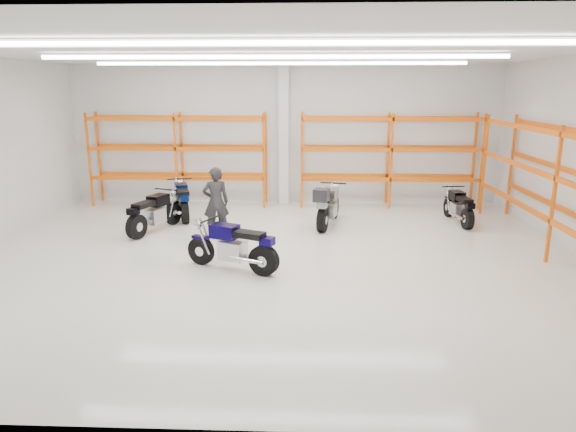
{
  "coord_description": "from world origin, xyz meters",
  "views": [
    {
      "loc": [
        0.8,
        -10.99,
        3.75
      ],
      "look_at": [
        0.34,
        0.5,
        0.87
      ],
      "focal_mm": 32.0,
      "sensor_mm": 36.0,
      "label": 1
    }
  ],
  "objects_px": {
    "motorcycle_back_b": "(182,201)",
    "motorcycle_back_d": "(459,208)",
    "motorcycle_back_c": "(327,206)",
    "standing_man": "(216,202)",
    "motorcycle_back_a": "(153,214)",
    "structural_column": "(284,135)",
    "motorcycle_main": "(235,248)"
  },
  "relations": [
    {
      "from": "motorcycle_back_b",
      "to": "motorcycle_back_d",
      "type": "bearing_deg",
      "value": -2.51
    },
    {
      "from": "motorcycle_back_c",
      "to": "standing_man",
      "type": "xyz_separation_m",
      "value": [
        -2.89,
        -1.09,
        0.33
      ]
    },
    {
      "from": "motorcycle_back_a",
      "to": "motorcycle_back_c",
      "type": "bearing_deg",
      "value": 9.43
    },
    {
      "from": "motorcycle_back_a",
      "to": "motorcycle_back_c",
      "type": "distance_m",
      "value": 4.71
    },
    {
      "from": "motorcycle_back_c",
      "to": "standing_man",
      "type": "height_order",
      "value": "standing_man"
    },
    {
      "from": "motorcycle_back_a",
      "to": "structural_column",
      "type": "xyz_separation_m",
      "value": [
        3.31,
        3.77,
        1.75
      ]
    },
    {
      "from": "motorcycle_main",
      "to": "motorcycle_back_d",
      "type": "relative_size",
      "value": 1.03
    },
    {
      "from": "motorcycle_back_c",
      "to": "structural_column",
      "type": "distance_m",
      "value": 3.68
    },
    {
      "from": "motorcycle_back_d",
      "to": "standing_man",
      "type": "relative_size",
      "value": 1.1
    },
    {
      "from": "motorcycle_back_b",
      "to": "standing_man",
      "type": "bearing_deg",
      "value": -54.7
    },
    {
      "from": "motorcycle_back_c",
      "to": "motorcycle_back_d",
      "type": "relative_size",
      "value": 1.17
    },
    {
      "from": "motorcycle_back_d",
      "to": "structural_column",
      "type": "distance_m",
      "value": 5.95
    },
    {
      "from": "structural_column",
      "to": "motorcycle_back_a",
      "type": "bearing_deg",
      "value": -131.29
    },
    {
      "from": "motorcycle_back_b",
      "to": "motorcycle_back_c",
      "type": "distance_m",
      "value": 4.33
    },
    {
      "from": "motorcycle_main",
      "to": "standing_man",
      "type": "xyz_separation_m",
      "value": [
        -0.85,
        2.54,
        0.41
      ]
    },
    {
      "from": "motorcycle_back_b",
      "to": "motorcycle_back_d",
      "type": "distance_m",
      "value": 7.99
    },
    {
      "from": "motorcycle_back_d",
      "to": "standing_man",
      "type": "xyz_separation_m",
      "value": [
        -6.63,
        -1.56,
        0.45
      ]
    },
    {
      "from": "motorcycle_back_b",
      "to": "structural_column",
      "type": "distance_m",
      "value": 4.02
    },
    {
      "from": "motorcycle_back_d",
      "to": "motorcycle_main",
      "type": "bearing_deg",
      "value": -144.68
    },
    {
      "from": "motorcycle_back_a",
      "to": "structural_column",
      "type": "relative_size",
      "value": 0.46
    },
    {
      "from": "motorcycle_back_a",
      "to": "motorcycle_back_d",
      "type": "xyz_separation_m",
      "value": [
        8.39,
        1.25,
        -0.04
      ]
    },
    {
      "from": "motorcycle_back_b",
      "to": "motorcycle_back_d",
      "type": "height_order",
      "value": "motorcycle_back_b"
    },
    {
      "from": "motorcycle_back_b",
      "to": "structural_column",
      "type": "height_order",
      "value": "structural_column"
    },
    {
      "from": "standing_man",
      "to": "structural_column",
      "type": "relative_size",
      "value": 0.4
    },
    {
      "from": "motorcycle_back_a",
      "to": "motorcycle_back_d",
      "type": "distance_m",
      "value": 8.48
    },
    {
      "from": "motorcycle_back_c",
      "to": "motorcycle_main",
      "type": "bearing_deg",
      "value": -119.44
    },
    {
      "from": "motorcycle_back_a",
      "to": "motorcycle_back_c",
      "type": "xyz_separation_m",
      "value": [
        4.65,
        0.77,
        0.08
      ]
    },
    {
      "from": "motorcycle_main",
      "to": "structural_column",
      "type": "distance_m",
      "value": 6.88
    },
    {
      "from": "structural_column",
      "to": "standing_man",
      "type": "bearing_deg",
      "value": -110.82
    },
    {
      "from": "structural_column",
      "to": "motorcycle_back_c",
      "type": "bearing_deg",
      "value": -65.88
    },
    {
      "from": "structural_column",
      "to": "motorcycle_back_b",
      "type": "bearing_deg",
      "value": -143.26
    },
    {
      "from": "motorcycle_back_a",
      "to": "standing_man",
      "type": "bearing_deg",
      "value": -10.14
    }
  ]
}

